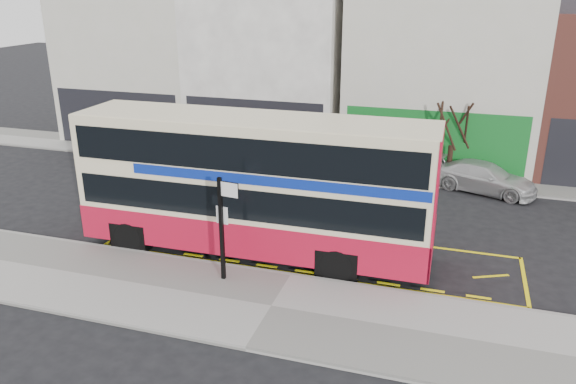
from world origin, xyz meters
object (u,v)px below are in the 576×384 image
(street_tree_left, at_px, (109,79))
(double_decker_bus, at_px, (255,184))
(car_grey, at_px, (270,163))
(bus_stop_post, at_px, (223,220))
(car_silver, at_px, (181,150))
(car_white, at_px, (484,178))
(street_tree_right, at_px, (454,113))

(street_tree_left, bearing_deg, double_decker_bus, -40.91)
(car_grey, bearing_deg, bus_stop_post, -176.22)
(bus_stop_post, xyz_separation_m, street_tree_left, (-12.78, 13.55, 1.52))
(double_decker_bus, distance_m, car_silver, 11.27)
(car_white, bearing_deg, street_tree_right, 79.64)
(car_white, bearing_deg, double_decker_bus, 156.86)
(double_decker_bus, bearing_deg, bus_stop_post, -94.38)
(car_silver, xyz_separation_m, car_white, (14.78, 0.10, -0.02))
(car_grey, bearing_deg, car_silver, 72.95)
(car_grey, bearing_deg, car_white, -91.25)
(car_grey, xyz_separation_m, street_tree_right, (8.08, 1.85, 2.49))
(bus_stop_post, bearing_deg, double_decker_bus, 93.40)
(car_silver, height_order, car_white, car_silver)
(street_tree_left, bearing_deg, bus_stop_post, -46.67)
(car_grey, height_order, street_tree_left, street_tree_left)
(street_tree_left, relative_size, street_tree_right, 1.12)
(bus_stop_post, xyz_separation_m, car_silver, (-7.07, 10.80, -1.44))
(double_decker_bus, height_order, street_tree_left, street_tree_left)
(double_decker_bus, xyz_separation_m, car_silver, (-7.23, 8.46, -1.81))
(car_silver, bearing_deg, car_white, -91.59)
(double_decker_bus, distance_m, street_tree_right, 11.19)
(street_tree_left, bearing_deg, car_silver, -25.74)
(double_decker_bus, height_order, car_silver, double_decker_bus)
(street_tree_left, distance_m, street_tree_right, 19.04)
(double_decker_bus, relative_size, street_tree_right, 2.48)
(double_decker_bus, bearing_deg, car_silver, 129.94)
(bus_stop_post, height_order, car_silver, bus_stop_post)
(double_decker_bus, bearing_deg, car_grey, 104.76)
(car_grey, distance_m, street_tree_left, 11.82)
(double_decker_bus, bearing_deg, street_tree_left, 138.52)
(double_decker_bus, bearing_deg, car_white, 47.98)
(car_silver, distance_m, street_tree_left, 7.00)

